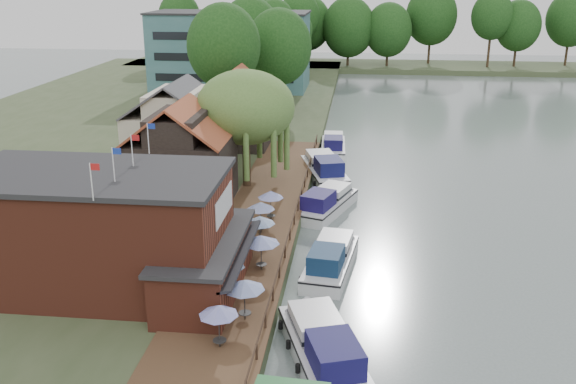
{
  "coord_description": "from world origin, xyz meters",
  "views": [
    {
      "loc": [
        -0.7,
        -34.9,
        19.21
      ],
      "look_at": [
        -6.0,
        12.0,
        3.0
      ],
      "focal_mm": 40.0,
      "sensor_mm": 36.0,
      "label": 1
    }
  ],
  "objects_px": {
    "willow": "(246,129)",
    "cruiser_4": "(333,143)",
    "cruiser_0": "(324,343)",
    "cruiser_1": "(331,255)",
    "pub": "(130,231)",
    "cruiser_3": "(324,166)",
    "umbrella_0": "(219,326)",
    "umbrella_1": "(245,300)",
    "umbrella_3": "(261,253)",
    "cottage_b": "(178,125)",
    "hotel_block": "(231,50)",
    "umbrella_4": "(260,232)",
    "cottage_a": "(181,154)",
    "umbrella_5": "(261,217)",
    "umbrella_2": "(225,277)",
    "cottage_c": "(237,108)",
    "umbrella_6": "(271,206)",
    "cruiser_2": "(327,199)"
  },
  "relations": [
    {
      "from": "umbrella_1",
      "to": "cruiser_3",
      "type": "distance_m",
      "value": 29.51
    },
    {
      "from": "hotel_block",
      "to": "umbrella_5",
      "type": "distance_m",
      "value": 63.67
    },
    {
      "from": "cruiser_1",
      "to": "cruiser_0",
      "type": "bearing_deg",
      "value": -81.53
    },
    {
      "from": "cottage_c",
      "to": "umbrella_5",
      "type": "bearing_deg",
      "value": -75.45
    },
    {
      "from": "pub",
      "to": "cruiser_0",
      "type": "height_order",
      "value": "pub"
    },
    {
      "from": "cottage_a",
      "to": "cruiser_3",
      "type": "bearing_deg",
      "value": 45.23
    },
    {
      "from": "hotel_block",
      "to": "umbrella_4",
      "type": "xyz_separation_m",
      "value": [
        14.8,
        -64.6,
        -4.86
      ]
    },
    {
      "from": "cottage_a",
      "to": "cottage_b",
      "type": "distance_m",
      "value": 10.44
    },
    {
      "from": "cottage_c",
      "to": "umbrella_4",
      "type": "xyz_separation_m",
      "value": [
        6.8,
        -27.6,
        -2.96
      ]
    },
    {
      "from": "cottage_c",
      "to": "cruiser_1",
      "type": "height_order",
      "value": "cottage_c"
    },
    {
      "from": "umbrella_4",
      "to": "umbrella_5",
      "type": "xyz_separation_m",
      "value": [
        -0.36,
        2.79,
        0.0
      ]
    },
    {
      "from": "umbrella_5",
      "to": "cruiser_3",
      "type": "xyz_separation_m",
      "value": [
        3.65,
        16.99,
        -1.01
      ]
    },
    {
      "from": "willow",
      "to": "cruiser_4",
      "type": "distance_m",
      "value": 18.02
    },
    {
      "from": "cottage_c",
      "to": "cruiser_4",
      "type": "relative_size",
      "value": 0.93
    },
    {
      "from": "cottage_a",
      "to": "umbrella_0",
      "type": "xyz_separation_m",
      "value": [
        7.65,
        -21.07,
        -2.96
      ]
    },
    {
      "from": "willow",
      "to": "umbrella_0",
      "type": "xyz_separation_m",
      "value": [
        3.15,
        -26.07,
        -3.93
      ]
    },
    {
      "from": "cruiser_1",
      "to": "pub",
      "type": "bearing_deg",
      "value": -146.81
    },
    {
      "from": "cottage_b",
      "to": "willow",
      "type": "height_order",
      "value": "willow"
    },
    {
      "from": "willow",
      "to": "cruiser_0",
      "type": "xyz_separation_m",
      "value": [
        8.43,
        -25.42,
        -4.97
      ]
    },
    {
      "from": "pub",
      "to": "umbrella_1",
      "type": "relative_size",
      "value": 8.42
    },
    {
      "from": "umbrella_1",
      "to": "umbrella_3",
      "type": "relative_size",
      "value": 0.99
    },
    {
      "from": "umbrella_4",
      "to": "cruiser_4",
      "type": "bearing_deg",
      "value": 82.75
    },
    {
      "from": "cottage_a",
      "to": "cruiser_1",
      "type": "xyz_separation_m",
      "value": [
        12.73,
        -9.34,
        -4.11
      ]
    },
    {
      "from": "hotel_block",
      "to": "umbrella_6",
      "type": "bearing_deg",
      "value": -75.96
    },
    {
      "from": "umbrella_0",
      "to": "cruiser_0",
      "type": "relative_size",
      "value": 0.23
    },
    {
      "from": "umbrella_1",
      "to": "cruiser_3",
      "type": "bearing_deg",
      "value": 84.86
    },
    {
      "from": "hotel_block",
      "to": "umbrella_3",
      "type": "relative_size",
      "value": 10.58
    },
    {
      "from": "cottage_c",
      "to": "umbrella_5",
      "type": "relative_size",
      "value": 3.58
    },
    {
      "from": "umbrella_4",
      "to": "cruiser_0",
      "type": "xyz_separation_m",
      "value": [
        5.13,
        -11.82,
        -1.04
      ]
    },
    {
      "from": "umbrella_1",
      "to": "umbrella_6",
      "type": "bearing_deg",
      "value": 92.41
    },
    {
      "from": "umbrella_0",
      "to": "umbrella_1",
      "type": "relative_size",
      "value": 1.0
    },
    {
      "from": "cottage_b",
      "to": "cruiser_0",
      "type": "bearing_deg",
      "value": -62.36
    },
    {
      "from": "hotel_block",
      "to": "cottage_c",
      "type": "bearing_deg",
      "value": -77.8
    },
    {
      "from": "willow",
      "to": "umbrella_3",
      "type": "bearing_deg",
      "value": -77.06
    },
    {
      "from": "willow",
      "to": "umbrella_1",
      "type": "distance_m",
      "value": 23.86
    },
    {
      "from": "umbrella_5",
      "to": "pub",
      "type": "bearing_deg",
      "value": -125.04
    },
    {
      "from": "cottage_c",
      "to": "umbrella_2",
      "type": "distance_m",
      "value": 35.18
    },
    {
      "from": "willow",
      "to": "cruiser_4",
      "type": "height_order",
      "value": "willow"
    },
    {
      "from": "umbrella_6",
      "to": "cruiser_3",
      "type": "height_order",
      "value": "umbrella_6"
    },
    {
      "from": "umbrella_3",
      "to": "cottage_b",
      "type": "bearing_deg",
      "value": 117.43
    },
    {
      "from": "umbrella_0",
      "to": "cruiser_2",
      "type": "distance_m",
      "value": 23.33
    },
    {
      "from": "cruiser_0",
      "to": "cruiser_2",
      "type": "xyz_separation_m",
      "value": [
        -1.09,
        22.26,
        -0.11
      ]
    },
    {
      "from": "cottage_a",
      "to": "cruiser_3",
      "type": "xyz_separation_m",
      "value": [
        11.08,
        11.17,
        -3.97
      ]
    },
    {
      "from": "hotel_block",
      "to": "umbrella_0",
      "type": "distance_m",
      "value": 78.6
    },
    {
      "from": "umbrella_2",
      "to": "cruiser_0",
      "type": "distance_m",
      "value": 7.87
    },
    {
      "from": "pub",
      "to": "cruiser_3",
      "type": "distance_m",
      "value": 28.25
    },
    {
      "from": "hotel_block",
      "to": "umbrella_1",
      "type": "relative_size",
      "value": 10.69
    },
    {
      "from": "cottage_b",
      "to": "umbrella_0",
      "type": "bearing_deg",
      "value": -71.09
    },
    {
      "from": "pub",
      "to": "umbrella_0",
      "type": "xyz_separation_m",
      "value": [
        6.65,
        -6.07,
        -2.36
      ]
    },
    {
      "from": "umbrella_4",
      "to": "cruiser_1",
      "type": "distance_m",
      "value": 5.12
    }
  ]
}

